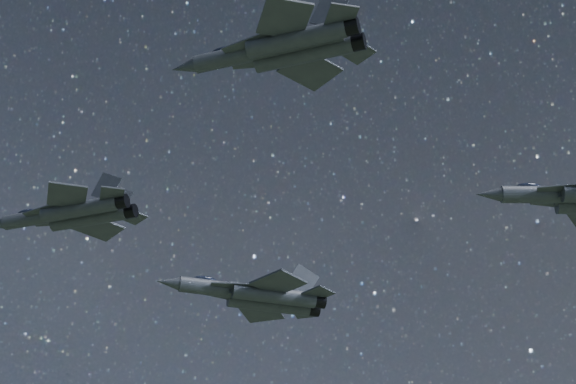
{
  "coord_description": "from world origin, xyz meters",
  "views": [
    {
      "loc": [
        -9.22,
        -75.09,
        96.99
      ],
      "look_at": [
        -3.88,
        -2.13,
        142.82
      ],
      "focal_mm": 60.0,
      "sensor_mm": 36.0,
      "label": 1
    }
  ],
  "objects": [
    {
      "name": "jet_lead",
      "position": [
        -23.12,
        0.32,
        141.22
      ],
      "size": [
        15.27,
        10.12,
        3.89
      ],
      "rotation": [
        0.0,
        0.0,
        -0.38
      ],
      "color": "#343841"
    },
    {
      "name": "jet_right",
      "position": [
        -5.61,
        -21.83,
        142.79
      ],
      "size": [
        15.21,
        10.04,
        3.89
      ],
      "rotation": [
        0.0,
        0.0,
        -0.39
      ],
      "color": "#343841"
    },
    {
      "name": "jet_left",
      "position": [
        -5.64,
        17.99,
        142.21
      ],
      "size": [
        19.15,
        13.16,
        4.81
      ],
      "rotation": [
        0.0,
        0.0,
        0.2
      ],
      "color": "#343841"
    }
  ]
}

